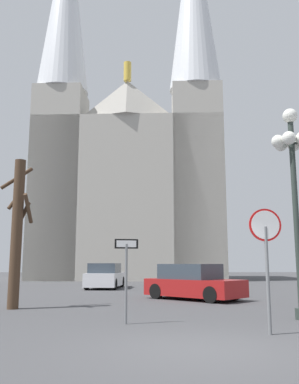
# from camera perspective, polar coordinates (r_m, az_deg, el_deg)

# --- Properties ---
(ground_plane) EXTENTS (120.00, 120.00, 0.00)m
(ground_plane) POSITION_cam_1_polar(r_m,az_deg,el_deg) (7.94, 7.25, -20.80)
(ground_plane) COLOR #424244
(cathedral) EXTENTS (17.73, 12.15, 38.10)m
(cathedral) POSITION_cam_1_polar(r_m,az_deg,el_deg) (40.12, -2.74, 5.13)
(cathedral) COLOR #ADA89E
(cathedral) RESTS_ON ground
(stop_sign) EXTENTS (0.74, 0.08, 2.73)m
(stop_sign) POSITION_cam_1_polar(r_m,az_deg,el_deg) (9.60, 15.85, -7.18)
(stop_sign) COLOR slate
(stop_sign) RESTS_ON ground
(one_way_arrow_sign) EXTENTS (0.61, 0.15, 2.14)m
(one_way_arrow_sign) POSITION_cam_1_polar(r_m,az_deg,el_deg) (10.79, -3.25, -10.66)
(one_way_arrow_sign) COLOR slate
(one_way_arrow_sign) RESTS_ON ground
(street_lamp) EXTENTS (1.18, 1.07, 6.03)m
(street_lamp) POSITION_cam_1_polar(r_m,az_deg,el_deg) (12.63, 19.26, 3.49)
(street_lamp) COLOR #2D3833
(street_lamp) RESTS_ON ground
(bare_tree) EXTENTS (1.22, 1.22, 5.12)m
(bare_tree) POSITION_cam_1_polar(r_m,az_deg,el_deg) (14.97, -17.87, -4.92)
(bare_tree) COLOR #473323
(bare_tree) RESTS_ON ground
(parked_car_near_white) EXTENTS (2.19, 4.50, 1.49)m
(parked_car_near_white) POSITION_cam_1_polar(r_m,az_deg,el_deg) (25.64, -6.15, -11.56)
(parked_car_near_white) COLOR silver
(parked_car_near_white) RESTS_ON ground
(parked_car_far_red) EXTENTS (4.24, 4.17, 1.47)m
(parked_car_far_red) POSITION_cam_1_polar(r_m,az_deg,el_deg) (17.88, 6.04, -12.41)
(parked_car_far_red) COLOR maroon
(parked_car_far_red) RESTS_ON ground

